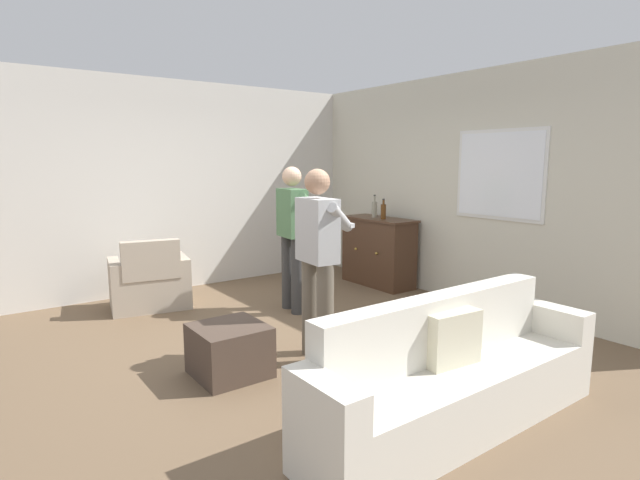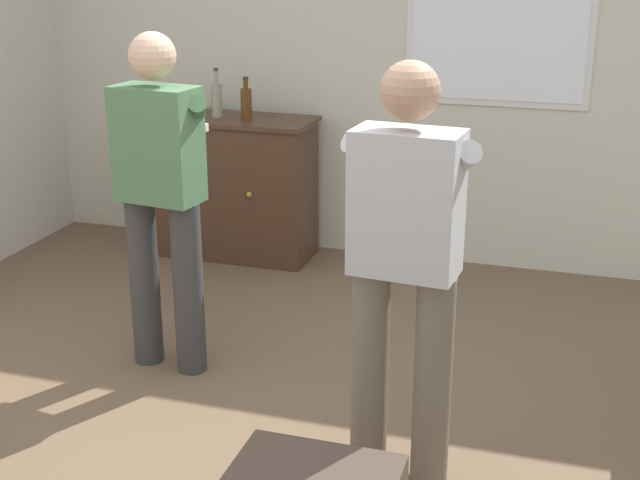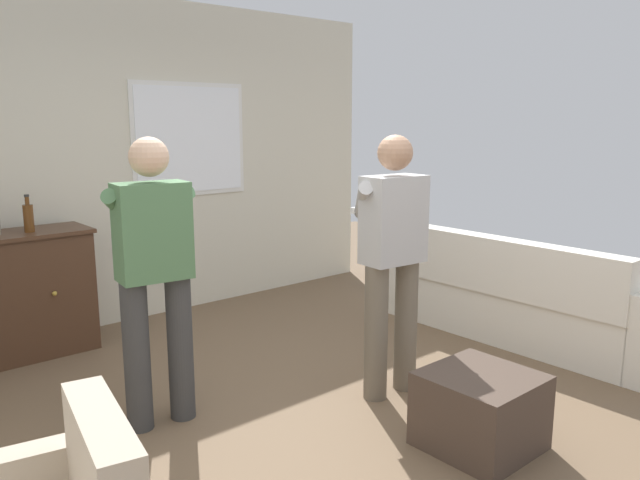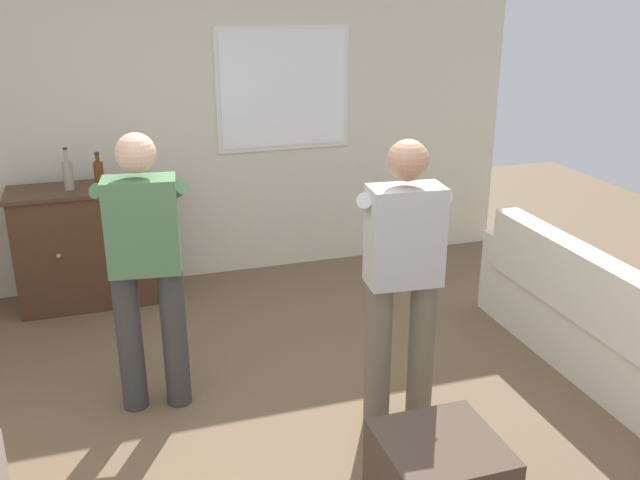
% 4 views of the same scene
% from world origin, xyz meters
% --- Properties ---
extents(ground, '(10.40, 10.40, 0.00)m').
position_xyz_m(ground, '(0.00, 0.00, 0.00)').
color(ground, brown).
extents(wall_back_with_window, '(5.20, 0.15, 2.80)m').
position_xyz_m(wall_back_with_window, '(0.02, 2.66, 1.41)').
color(wall_back_with_window, beige).
rests_on(wall_back_with_window, ground).
extents(sideboard_cabinet, '(1.12, 0.49, 0.95)m').
position_xyz_m(sideboard_cabinet, '(-1.14, 2.30, 0.48)').
color(sideboard_cabinet, '#472D1E').
rests_on(sideboard_cabinet, ground).
extents(bottle_wine_green, '(0.07, 0.07, 0.28)m').
position_xyz_m(bottle_wine_green, '(-1.01, 2.25, 1.06)').
color(bottle_wine_green, '#593314').
rests_on(bottle_wine_green, sideboard_cabinet).
extents(bottle_liquor_amber, '(0.07, 0.07, 0.32)m').
position_xyz_m(bottle_liquor_amber, '(-1.23, 2.29, 1.07)').
color(bottle_liquor_amber, gray).
rests_on(bottle_liquor_amber, sideboard_cabinet).
extents(person_standing_left, '(0.55, 0.50, 1.68)m').
position_xyz_m(person_standing_left, '(-0.81, 0.65, 0.94)').
color(person_standing_left, '#383838').
rests_on(person_standing_left, ground).
extents(person_standing_right, '(0.56, 0.49, 1.68)m').
position_xyz_m(person_standing_right, '(0.52, 0.05, 0.94)').
color(person_standing_right, '#6B6051').
rests_on(person_standing_right, ground).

